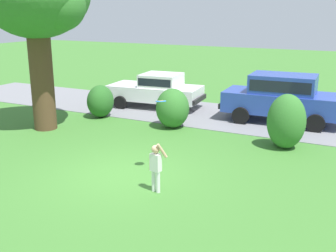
{
  "coord_description": "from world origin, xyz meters",
  "views": [
    {
      "loc": [
        5.81,
        -8.81,
        4.33
      ],
      "look_at": [
        0.67,
        1.41,
        1.1
      ],
      "focal_mm": 43.97,
      "sensor_mm": 36.0,
      "label": 1
    }
  ],
  "objects_px": {
    "parked_sedan": "(157,89)",
    "child_thrower": "(156,164)",
    "parked_suv": "(282,96)",
    "frisbee": "(161,101)"
  },
  "relations": [
    {
      "from": "parked_sedan",
      "to": "child_thrower",
      "type": "height_order",
      "value": "parked_sedan"
    },
    {
      "from": "parked_sedan",
      "to": "parked_suv",
      "type": "bearing_deg",
      "value": -1.19
    },
    {
      "from": "child_thrower",
      "to": "frisbee",
      "type": "height_order",
      "value": "frisbee"
    },
    {
      "from": "parked_sedan",
      "to": "parked_suv",
      "type": "distance_m",
      "value": 5.69
    },
    {
      "from": "parked_sedan",
      "to": "frisbee",
      "type": "distance_m",
      "value": 8.12
    },
    {
      "from": "frisbee",
      "to": "parked_sedan",
      "type": "bearing_deg",
      "value": 118.99
    },
    {
      "from": "parked_sedan",
      "to": "frisbee",
      "type": "xyz_separation_m",
      "value": [
        3.89,
        -7.02,
        1.18
      ]
    },
    {
      "from": "parked_sedan",
      "to": "frisbee",
      "type": "relative_size",
      "value": 15.89
    },
    {
      "from": "parked_suv",
      "to": "child_thrower",
      "type": "height_order",
      "value": "parked_suv"
    },
    {
      "from": "parked_sedan",
      "to": "child_thrower",
      "type": "xyz_separation_m",
      "value": [
        4.33,
        -8.15,
        -0.13
      ]
    }
  ]
}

